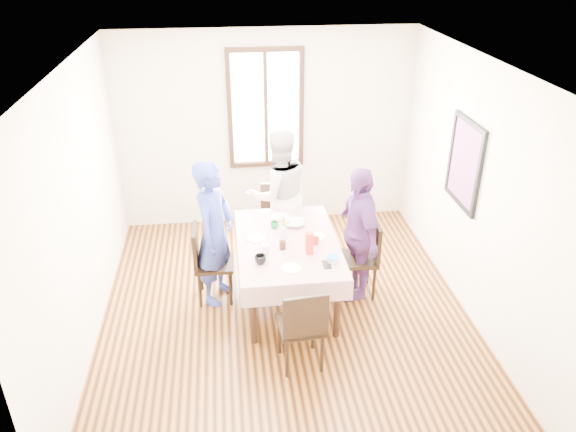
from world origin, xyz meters
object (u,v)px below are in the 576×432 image
at_px(chair_near, 301,325).
at_px(person_far, 278,194).
at_px(chair_left, 214,263).
at_px(person_right, 358,233).
at_px(chair_right, 358,258).
at_px(chair_far, 278,222).
at_px(person_left, 214,233).
at_px(dining_table, 287,271).

relative_size(chair_near, person_far, 0.53).
bearing_deg(chair_left, person_right, 87.78).
bearing_deg(chair_right, chair_left, 89.83).
relative_size(chair_far, person_right, 0.58).
relative_size(chair_right, chair_far, 1.00).
height_order(chair_right, person_right, person_right).
height_order(chair_far, person_left, person_left).
bearing_deg(chair_right, chair_near, 146.70).
height_order(chair_far, chair_near, same).
height_order(chair_right, chair_far, same).
distance_m(chair_far, person_far, 0.40).
bearing_deg(chair_near, person_left, 117.91).
bearing_deg(chair_near, chair_right, 47.89).
xyz_separation_m(chair_far, person_right, (0.79, -1.00, 0.33)).
height_order(chair_left, person_left, person_left).
height_order(chair_left, person_far, person_far).
xyz_separation_m(person_left, person_right, (1.58, -0.10, -0.05)).
bearing_deg(chair_left, person_left, 91.19).
xyz_separation_m(chair_far, person_far, (0.00, -0.02, 0.40)).
xyz_separation_m(chair_near, person_left, (-0.79, 1.19, 0.38)).
bearing_deg(dining_table, chair_right, 3.36).
distance_m(chair_near, person_left, 1.48).
height_order(chair_far, person_far, person_far).
bearing_deg(chair_right, dining_table, 96.56).
bearing_deg(person_right, person_far, -149.34).
height_order(chair_left, person_right, person_right).
height_order(dining_table, chair_right, chair_right).
bearing_deg(chair_far, person_far, 93.44).
xyz_separation_m(chair_far, person_left, (-0.79, -0.91, 0.38)).
xyz_separation_m(dining_table, chair_near, (-0.00, -1.05, 0.08)).
relative_size(chair_far, person_far, 0.53).
bearing_deg(chair_far, person_left, 52.36).
relative_size(person_left, person_far, 0.98).
height_order(person_left, person_right, person_left).
xyz_separation_m(chair_left, person_right, (1.60, -0.10, 0.33)).
height_order(dining_table, person_far, person_far).
bearing_deg(chair_right, chair_far, 42.21).
relative_size(chair_far, person_left, 0.54).
bearing_deg(chair_right, person_left, 89.79).
height_order(chair_left, chair_right, same).
distance_m(chair_left, chair_right, 1.62).
bearing_deg(person_right, chair_left, -101.55).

